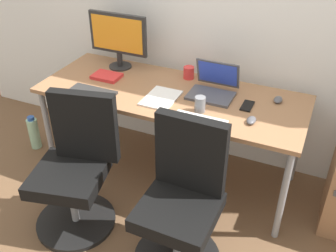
% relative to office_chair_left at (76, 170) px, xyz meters
% --- Properties ---
extents(ground_plane, '(5.28, 5.28, 0.00)m').
position_rel_office_chair_left_xyz_m(ground_plane, '(0.37, 0.70, -0.42)').
color(ground_plane, brown).
extents(desk, '(1.90, 0.74, 0.74)m').
position_rel_office_chair_left_xyz_m(desk, '(0.37, 0.70, 0.25)').
color(desk, '#996B47').
rests_on(desk, ground).
extents(office_chair_left, '(0.54, 0.54, 0.94)m').
position_rel_office_chair_left_xyz_m(office_chair_left, '(0.00, 0.00, 0.00)').
color(office_chair_left, black).
rests_on(office_chair_left, ground).
extents(office_chair_right, '(0.54, 0.54, 0.94)m').
position_rel_office_chair_left_xyz_m(office_chair_right, '(0.74, 0.00, 0.00)').
color(office_chair_right, black).
rests_on(office_chair_right, ground).
extents(water_bottle_on_floor, '(0.09, 0.09, 0.31)m').
position_rel_office_chair_left_xyz_m(water_bottle_on_floor, '(-0.86, 0.54, -0.28)').
color(water_bottle_on_floor, '#A5D8B2').
rests_on(water_bottle_on_floor, ground).
extents(desktop_monitor, '(0.48, 0.18, 0.43)m').
position_rel_office_chair_left_xyz_m(desktop_monitor, '(-0.18, 0.93, 0.56)').
color(desktop_monitor, '#262626').
rests_on(desktop_monitor, desk).
extents(open_laptop, '(0.31, 0.29, 0.22)m').
position_rel_office_chair_left_xyz_m(open_laptop, '(0.64, 0.80, 0.37)').
color(open_laptop, '#4C4C51').
rests_on(open_laptop, desk).
extents(keyboard_by_monitor, '(0.34, 0.12, 0.02)m').
position_rel_office_chair_left_xyz_m(keyboard_by_monitor, '(-0.14, 0.47, 0.32)').
color(keyboard_by_monitor, '#2D2D2D').
rests_on(keyboard_by_monitor, desk).
extents(keyboard_by_laptop, '(0.34, 0.12, 0.02)m').
position_rel_office_chair_left_xyz_m(keyboard_by_laptop, '(0.69, 0.41, 0.32)').
color(keyboard_by_laptop, silver).
rests_on(keyboard_by_laptop, desk).
extents(mouse_by_monitor, '(0.06, 0.10, 0.03)m').
position_rel_office_chair_left_xyz_m(mouse_by_monitor, '(0.98, 0.54, 0.33)').
color(mouse_by_monitor, '#515156').
rests_on(mouse_by_monitor, desk).
extents(mouse_by_laptop, '(0.06, 0.10, 0.03)m').
position_rel_office_chair_left_xyz_m(mouse_by_laptop, '(1.09, 0.87, 0.33)').
color(mouse_by_laptop, '#515156').
rests_on(mouse_by_laptop, desk).
extents(coffee_mug, '(0.08, 0.08, 0.09)m').
position_rel_office_chair_left_xyz_m(coffee_mug, '(0.40, 0.96, 0.36)').
color(coffee_mug, red).
rests_on(coffee_mug, desk).
extents(pen_cup, '(0.07, 0.07, 0.10)m').
position_rel_office_chair_left_xyz_m(pen_cup, '(0.64, 0.53, 0.36)').
color(pen_cup, slate).
rests_on(pen_cup, desk).
extents(phone_near_laptop, '(0.07, 0.14, 0.01)m').
position_rel_office_chair_left_xyz_m(phone_near_laptop, '(0.91, 0.72, 0.32)').
color(phone_near_laptop, black).
rests_on(phone_near_laptop, desk).
extents(notebook, '(0.21, 0.15, 0.03)m').
position_rel_office_chair_left_xyz_m(notebook, '(-0.17, 0.71, 0.33)').
color(notebook, red).
rests_on(notebook, desk).
extents(paper_pile, '(0.21, 0.30, 0.01)m').
position_rel_office_chair_left_xyz_m(paper_pile, '(0.34, 0.58, 0.32)').
color(paper_pile, white).
rests_on(paper_pile, desk).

